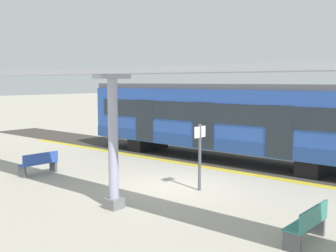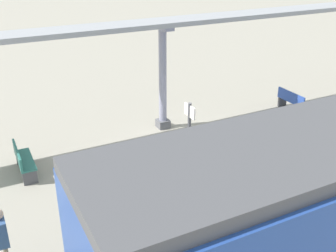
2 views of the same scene
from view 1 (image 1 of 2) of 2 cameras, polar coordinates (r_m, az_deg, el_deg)
ground_plane at (r=14.36m, az=1.03°, el=-8.32°), size 176.00×176.00×0.00m
tactile_edge_strip at (r=16.95m, az=8.11°, el=-6.10°), size 0.44×27.07×0.01m
trackbed at (r=18.49m, az=11.13°, el=-5.12°), size 3.20×39.07×0.01m
train_near_carriage at (r=19.00m, az=7.20°, el=0.83°), size 2.65×14.08×3.48m
canopy_pillar_second at (r=11.64m, az=-7.58°, el=-2.15°), size 1.10×0.44×3.79m
canopy_beam at (r=11.77m, az=-8.81°, el=7.45°), size 1.20×21.92×0.16m
bench_near_end at (r=16.74m, az=-17.35°, el=-4.95°), size 1.51×0.46×0.86m
bench_mid_platform at (r=9.93m, az=18.79°, el=-12.69°), size 1.50×0.45×0.86m
platform_info_sign at (r=13.59m, az=4.41°, el=-3.44°), size 0.56×0.10×2.20m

